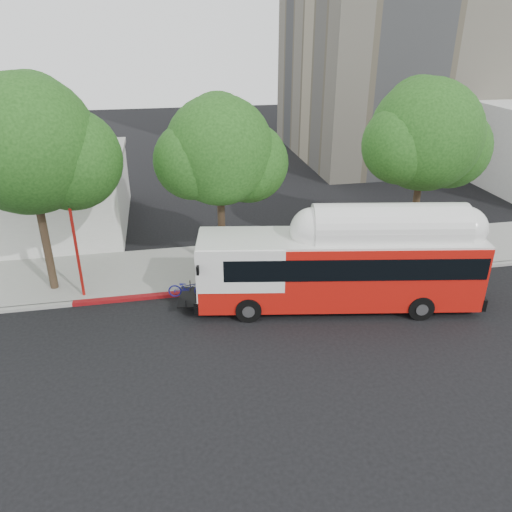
% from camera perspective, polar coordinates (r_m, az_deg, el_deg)
% --- Properties ---
extents(ground, '(120.00, 120.00, 0.00)m').
position_cam_1_polar(ground, '(20.31, 1.28, -8.98)').
color(ground, black).
rests_on(ground, ground).
extents(sidewalk, '(60.00, 5.00, 0.15)m').
position_cam_1_polar(sidewalk, '(25.82, -1.74, -0.86)').
color(sidewalk, gray).
rests_on(sidewalk, ground).
extents(curb_strip, '(60.00, 0.30, 0.15)m').
position_cam_1_polar(curb_strip, '(23.54, -0.71, -3.59)').
color(curb_strip, gray).
rests_on(curb_strip, ground).
extents(red_curb_segment, '(10.00, 0.32, 0.16)m').
position_cam_1_polar(red_curb_segment, '(23.27, -8.02, -4.22)').
color(red_curb_segment, maroon).
rests_on(red_curb_segment, ground).
extents(street_tree_left, '(6.67, 5.80, 9.74)m').
position_cam_1_polar(street_tree_left, '(23.02, -23.43, 11.12)').
color(street_tree_left, '#2D2116').
rests_on(street_tree_left, ground).
extents(street_tree_mid, '(5.75, 5.00, 8.62)m').
position_cam_1_polar(street_tree_mid, '(23.33, -3.22, 11.51)').
color(street_tree_mid, '#2D2116').
rests_on(street_tree_mid, ground).
extents(street_tree_right, '(6.21, 5.40, 9.18)m').
position_cam_1_polar(street_tree_right, '(26.33, 19.56, 12.50)').
color(street_tree_right, '#2D2116').
rests_on(street_tree_right, ground).
extents(transit_bus, '(13.01, 4.55, 3.79)m').
position_cam_1_polar(transit_bus, '(21.71, 9.58, -1.54)').
color(transit_bus, red).
rests_on(transit_bus, ground).
extents(signal_pole, '(0.13, 0.45, 4.73)m').
position_cam_1_polar(signal_pole, '(23.10, -19.83, 0.73)').
color(signal_pole, '#AC1712').
rests_on(signal_pole, ground).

